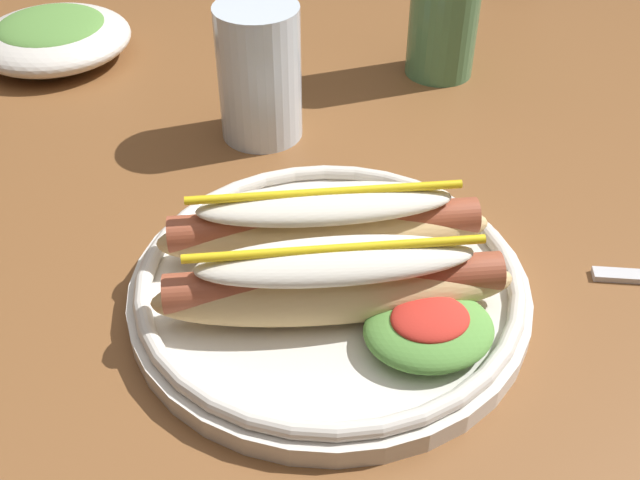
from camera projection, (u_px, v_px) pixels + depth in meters
name	position (u px, v px, depth m)	size (l,w,h in m)	color
dining_table	(361.00, 238.00, 0.73)	(1.31, 1.09, 0.74)	brown
hot_dog_plate	(333.00, 274.00, 0.52)	(0.28, 0.28, 0.08)	silver
water_cup	(259.00, 73.00, 0.67)	(0.07, 0.07, 0.12)	silver
side_bowl	(53.00, 36.00, 0.82)	(0.17, 0.17, 0.05)	silver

